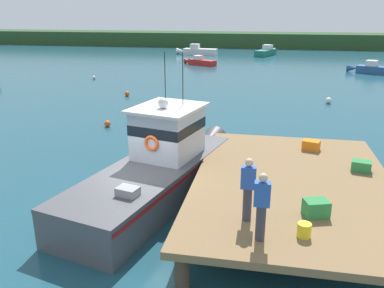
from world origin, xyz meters
The scene contains 18 objects.
ground_plane centered at (0.00, 0.00, 0.00)m, with size 200.00×200.00×0.00m, color #1E4C5B.
dock centered at (4.80, 0.00, 1.07)m, with size 6.00×9.00×1.20m.
main_fishing_boat centered at (0.34, 0.81, 1.01)m, with size 4.44×9.95×4.80m.
crate_single_by_cleat centered at (5.58, 3.02, 1.38)m, with size 0.60×0.44×0.37m, color orange.
crate_single_far centered at (5.25, -2.19, 1.42)m, with size 0.60×0.44×0.43m, color #2D8442.
crate_stack_near_edge centered at (6.99, 1.18, 1.37)m, with size 0.60×0.44×0.35m, color #2D8442.
bait_bucket centered at (4.89, -3.27, 1.37)m, with size 0.32×0.32×0.34m, color yellow.
deckhand_by_the_boat centered at (3.90, -3.58, 2.06)m, with size 0.36×0.22×1.63m.
deckhand_further_back centered at (3.55, -2.72, 2.06)m, with size 0.36×0.22×1.63m.
moored_boat_far_right centered at (-4.24, 35.51, 0.38)m, with size 4.21×2.77×1.10m.
moored_boat_near_channel centered at (3.30, 47.54, 0.51)m, with size 3.15×5.82×1.47m.
moored_boat_far_left centered at (14.42, 32.14, 0.45)m, with size 5.10×3.12×1.31m.
moored_boat_outer_mooring centered at (-6.53, 46.70, 0.52)m, with size 6.08×1.97×1.53m.
mooring_buoy_spare_mooring centered at (8.04, 16.88, 0.21)m, with size 0.42×0.42×0.42m, color silver.
mooring_buoy_channel_marker centered at (-12.27, 23.46, 0.17)m, with size 0.33×0.33×0.33m, color silver.
mooring_buoy_outer centered at (-4.78, 8.45, 0.18)m, with size 0.35×0.35×0.35m, color #EA5B19.
mooring_buoy_inshore centered at (-6.57, 16.65, 0.18)m, with size 0.37×0.37×0.37m, color #EA5B19.
far_shoreline centered at (0.00, 62.00, 1.20)m, with size 120.00×8.00×2.40m, color #284723.
Camera 1 is at (3.89, -11.68, 6.16)m, focal length 37.43 mm.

